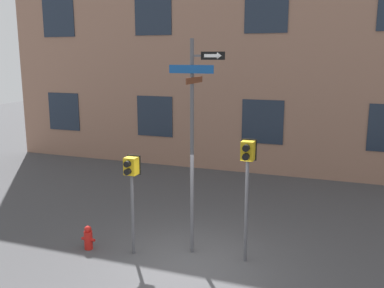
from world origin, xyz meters
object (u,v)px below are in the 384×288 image
Objects in this scene: street_sign_pole at (194,132)px; fire_hydrant at (88,238)px; pedestrian_signal_left at (131,178)px; pedestrian_signal_right at (247,168)px.

street_sign_pole is 8.36× the size of fire_hydrant.
pedestrian_signal_left is at bearing 7.29° from fire_hydrant.
pedestrian_signal_right is 4.41m from fire_hydrant.
street_sign_pole is 1.86m from pedestrian_signal_left.
street_sign_pole is at bearing 179.17° from pedestrian_signal_right.
fire_hydrant is (-1.19, -0.15, -1.64)m from pedestrian_signal_left.
pedestrian_signal_right is at bearing 11.99° from pedestrian_signal_left.
fire_hydrant is at bearing -169.44° from pedestrian_signal_right.
pedestrian_signal_left is at bearing -168.01° from pedestrian_signal_right.
street_sign_pole reaches higher than fire_hydrant.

